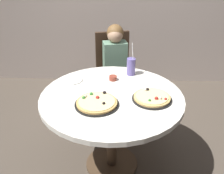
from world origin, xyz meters
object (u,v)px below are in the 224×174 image
object	(u,v)px
pizza_cheese	(152,98)
sauce_bowl	(113,78)
pizza_veggie	(97,103)
soda_cup	(131,67)
chair_wooden	(114,68)
dining_table	(112,106)
diner_child	(116,78)
plate_small	(72,80)

from	to	relation	value
pizza_cheese	sauce_bowl	world-z (taller)	pizza_cheese
pizza_veggie	soda_cup	world-z (taller)	soda_cup
chair_wooden	pizza_veggie	bearing A→B (deg)	-94.35
chair_wooden	pizza_veggie	distance (m)	1.20
sauce_bowl	dining_table	bearing A→B (deg)	-89.44
diner_child	pizza_cheese	distance (m)	1.00
chair_wooden	diner_child	distance (m)	0.19
diner_child	pizza_veggie	distance (m)	1.05
soda_cup	sauce_bowl	size ratio (longest dim) A/B	4.38
chair_wooden	pizza_cheese	size ratio (longest dim) A/B	3.04
pizza_cheese	soda_cup	world-z (taller)	soda_cup
dining_table	soda_cup	xyz separation A→B (m)	(0.16, 0.40, 0.18)
pizza_cheese	soda_cup	distance (m)	0.48
soda_cup	sauce_bowl	bearing A→B (deg)	-143.82
pizza_veggie	plate_small	bearing A→B (deg)	123.10
pizza_veggie	plate_small	xyz separation A→B (m)	(-0.26, 0.39, -0.01)
sauce_bowl	plate_small	distance (m)	0.36
dining_table	pizza_cheese	bearing A→B (deg)	-9.71
pizza_veggie	plate_small	distance (m)	0.47
chair_wooden	diner_child	xyz separation A→B (m)	(0.03, -0.18, -0.05)
pizza_veggie	soda_cup	distance (m)	0.61
sauce_bowl	soda_cup	bearing A→B (deg)	36.18
diner_child	soda_cup	distance (m)	0.59
pizza_cheese	soda_cup	size ratio (longest dim) A/B	1.02
pizza_veggie	chair_wooden	bearing A→B (deg)	85.65
soda_cup	dining_table	bearing A→B (deg)	-112.30
dining_table	plate_small	distance (m)	0.45
sauce_bowl	plate_small	size ratio (longest dim) A/B	0.39
plate_small	dining_table	bearing A→B (deg)	-34.15
pizza_veggie	sauce_bowl	world-z (taller)	pizza_veggie
pizza_cheese	plate_small	world-z (taller)	pizza_cheese
pizza_veggie	sauce_bowl	bearing A→B (deg)	75.99
dining_table	plate_small	bearing A→B (deg)	145.85
pizza_veggie	pizza_cheese	distance (m)	0.44
soda_cup	plate_small	size ratio (longest dim) A/B	1.70
dining_table	sauce_bowl	distance (m)	0.30
chair_wooden	diner_child	size ratio (longest dim) A/B	0.88
chair_wooden	sauce_bowl	distance (m)	0.79
pizza_cheese	pizza_veggie	bearing A→B (deg)	-167.84
diner_child	soda_cup	bearing A→B (deg)	-71.92
diner_child	pizza_cheese	size ratio (longest dim) A/B	3.46
dining_table	chair_wooden	distance (m)	1.04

